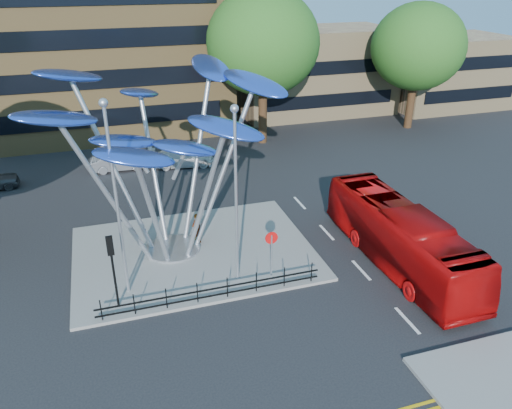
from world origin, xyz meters
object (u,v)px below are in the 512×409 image
object	(u,v)px
no_entry_sign_island	(271,247)
parked_car_mid	(120,161)
red_bus	(400,236)
tree_far	(418,47)
street_lamp_left	(114,185)
parked_car_right	(183,157)
pedestrian	(197,229)
street_lamp_right	(236,181)
leaf_sculpture	(161,123)
traffic_light_island	(112,257)
tree_right	(263,43)

from	to	relation	value
no_entry_sign_island	parked_car_mid	world-z (taller)	no_entry_sign_island
red_bus	tree_far	bearing A→B (deg)	55.31
street_lamp_left	no_entry_sign_island	distance (m)	7.47
no_entry_sign_island	parked_car_right	xyz separation A→B (m)	(-1.31, 16.05, -1.15)
pedestrian	no_entry_sign_island	bearing A→B (deg)	85.73
street_lamp_right	parked_car_mid	bearing A→B (deg)	104.97
leaf_sculpture	traffic_light_island	distance (m)	6.65
tree_right	parked_car_right	world-z (taller)	tree_right
leaf_sculpture	parked_car_right	distance (m)	13.69
tree_right	traffic_light_island	size ratio (longest dim) A/B	3.54
tree_far	leaf_sculpture	bearing A→B (deg)	-147.52
tree_right	traffic_light_island	bearing A→B (deg)	-123.69
street_lamp_left	pedestrian	distance (m)	6.63
pedestrian	parked_car_right	world-z (taller)	pedestrian
leaf_sculpture	red_bus	size ratio (longest dim) A/B	1.17
street_lamp_left	pedestrian	bearing A→B (deg)	40.13
street_lamp_left	traffic_light_island	distance (m)	2.96
tree_right	street_lamp_left	world-z (taller)	tree_right
parked_car_mid	pedestrian	bearing A→B (deg)	-164.64
tree_right	street_lamp_right	size ratio (longest dim) A/B	1.46
parked_car_right	street_lamp_right	bearing A→B (deg)	-172.80
parked_car_mid	parked_car_right	xyz separation A→B (m)	(4.50, -0.55, -0.00)
red_bus	tree_right	bearing A→B (deg)	90.89
street_lamp_left	street_lamp_right	size ratio (longest dim) A/B	1.06
tree_far	red_bus	xyz separation A→B (m)	(-13.50, -19.91, -5.59)
red_bus	pedestrian	world-z (taller)	red_bus
leaf_sculpture	street_lamp_left	world-z (taller)	leaf_sculpture
leaf_sculpture	street_lamp_right	bearing A→B (deg)	-55.09
street_lamp_right	no_entry_sign_island	size ratio (longest dim) A/B	3.39
tree_far	traffic_light_island	distance (m)	33.61
leaf_sculpture	red_bus	xyz separation A→B (m)	(10.57, -4.59, -5.36)
red_bus	parked_car_mid	world-z (taller)	red_bus
street_lamp_left	parked_car_right	bearing A→B (deg)	70.99
tree_far	leaf_sculpture	distance (m)	28.53
pedestrian	parked_car_right	xyz separation A→B (m)	(1.35, 11.83, -0.36)
leaf_sculpture	street_lamp_right	world-z (taller)	leaf_sculpture
tree_right	traffic_light_island	world-z (taller)	tree_right
red_bus	parked_car_mid	distance (m)	21.02
traffic_light_island	street_lamp_left	bearing A→B (deg)	63.43
traffic_light_island	pedestrian	size ratio (longest dim) A/B	1.96
street_lamp_right	red_bus	distance (m)	8.81
pedestrian	parked_car_mid	size ratio (longest dim) A/B	0.43
street_lamp_right	red_bus	bearing A→B (deg)	-6.46
pedestrian	parked_car_mid	distance (m)	12.78
traffic_light_island	parked_car_right	xyz separation A→B (m)	(5.69, 16.07, -1.95)
no_entry_sign_island	parked_car_right	world-z (taller)	no_entry_sign_island
parked_car_right	pedestrian	bearing A→B (deg)	-178.61
pedestrian	red_bus	bearing A→B (deg)	116.63
no_entry_sign_island	parked_car_mid	distance (m)	17.62
no_entry_sign_island	parked_car_mid	size ratio (longest dim) A/B	0.61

